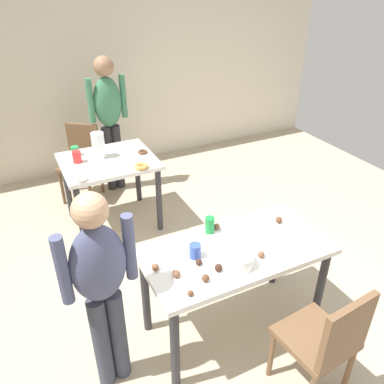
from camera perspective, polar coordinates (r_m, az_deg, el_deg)
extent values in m
plane|color=tan|center=(3.24, 6.02, -17.65)|extent=(6.40, 6.40, 0.00)
cube|color=beige|center=(5.27, -12.54, 17.42)|extent=(6.40, 0.10, 2.60)
cube|color=white|center=(2.66, 6.54, -8.61)|extent=(1.28, 0.64, 0.04)
cylinder|color=#2D2D33|center=(2.57, -2.53, -22.16)|extent=(0.06, 0.06, 0.71)
cylinder|color=#2D2D33|center=(3.06, 18.36, -13.48)|extent=(0.06, 0.06, 0.71)
cylinder|color=#2D2D33|center=(2.90, -6.90, -14.67)|extent=(0.06, 0.06, 0.71)
cylinder|color=#2D2D33|center=(3.34, 12.31, -8.23)|extent=(0.06, 0.06, 0.71)
cube|color=white|center=(3.94, -12.28, 4.45)|extent=(0.91, 0.78, 0.04)
cylinder|color=#2D2D33|center=(3.78, -16.09, -3.86)|extent=(0.06, 0.06, 0.71)
cylinder|color=#2D2D33|center=(3.94, -4.89, -1.16)|extent=(0.06, 0.06, 0.71)
cylinder|color=#2D2D33|center=(4.35, -17.92, 0.55)|extent=(0.06, 0.06, 0.71)
cylinder|color=#2D2D33|center=(4.49, -8.06, 2.76)|extent=(0.06, 0.06, 0.71)
cube|color=brown|center=(2.63, 17.71, -19.83)|extent=(0.44, 0.44, 0.04)
cube|color=brown|center=(2.40, 21.87, -18.70)|extent=(0.38, 0.08, 0.42)
cylinder|color=brown|center=(2.78, 11.66, -22.39)|extent=(0.04, 0.04, 0.41)
cylinder|color=brown|center=(2.96, 16.84, -19.17)|extent=(0.04, 0.04, 0.41)
cylinder|color=brown|center=(2.85, 22.17, -23.10)|extent=(0.04, 0.04, 0.41)
cube|color=brown|center=(4.64, -16.28, 3.78)|extent=(0.56, 0.56, 0.04)
cube|color=brown|center=(4.69, -15.76, 7.26)|extent=(0.33, 0.26, 0.42)
cylinder|color=brown|center=(4.53, -14.84, 0.15)|extent=(0.04, 0.04, 0.41)
cylinder|color=brown|center=(4.68, -18.63, 0.52)|extent=(0.04, 0.04, 0.41)
cylinder|color=brown|center=(4.80, -13.24, 2.13)|extent=(0.04, 0.04, 0.41)
cylinder|color=brown|center=(4.94, -16.87, 2.43)|extent=(0.04, 0.04, 0.41)
cylinder|color=#383D4C|center=(2.65, -13.19, -20.89)|extent=(0.11, 0.11, 0.72)
cylinder|color=#383D4C|center=(2.67, -10.84, -20.10)|extent=(0.11, 0.11, 0.72)
ellipsoid|color=#4C5175|center=(2.23, -13.68, -10.30)|extent=(0.34, 0.23, 0.51)
sphere|color=tan|center=(2.02, -14.86, -2.62)|extent=(0.19, 0.19, 0.19)
cylinder|color=#4C5175|center=(2.17, -18.58, -10.98)|extent=(0.08, 0.08, 0.43)
cylinder|color=#4C5175|center=(2.25, -9.21, -8.08)|extent=(0.08, 0.08, 0.43)
cylinder|color=#28282D|center=(4.81, -10.87, 5.08)|extent=(0.11, 0.11, 0.81)
cylinder|color=#28282D|center=(4.78, -12.11, 4.79)|extent=(0.11, 0.11, 0.81)
ellipsoid|color=#3D7A56|center=(4.55, -12.38, 12.82)|extent=(0.33, 0.22, 0.57)
sphere|color=#997051|center=(4.46, -12.95, 17.68)|extent=(0.22, 0.22, 0.22)
cylinder|color=#3D7A56|center=(4.60, -10.14, 13.77)|extent=(0.07, 0.07, 0.49)
cylinder|color=#3D7A56|center=(4.49, -14.78, 12.88)|extent=(0.07, 0.07, 0.49)
cylinder|color=white|center=(2.49, 7.10, -9.94)|extent=(0.18, 0.18, 0.08)
cylinder|color=#198438|center=(2.75, 2.64, -4.90)|extent=(0.07, 0.07, 0.12)
cube|color=silver|center=(2.79, 17.62, -7.42)|extent=(0.17, 0.02, 0.01)
cylinder|color=#3351B2|center=(2.54, 0.45, -8.69)|extent=(0.08, 0.08, 0.10)
sphere|color=brown|center=(2.94, 12.70, -4.02)|extent=(0.05, 0.05, 0.05)
sphere|color=brown|center=(2.38, 2.00, -12.58)|extent=(0.05, 0.05, 0.05)
sphere|color=brown|center=(2.29, -0.23, -14.74)|extent=(0.04, 0.04, 0.04)
sphere|color=brown|center=(2.81, 3.70, -5.08)|extent=(0.05, 0.05, 0.05)
sphere|color=brown|center=(2.41, -2.33, -11.99)|extent=(0.05, 0.05, 0.05)
sphere|color=brown|center=(2.59, 10.19, -9.07)|extent=(0.05, 0.05, 0.05)
sphere|color=#3D2319|center=(2.45, 3.94, -11.09)|extent=(0.05, 0.05, 0.05)
sphere|color=brown|center=(2.46, -5.46, -10.99)|extent=(0.05, 0.05, 0.05)
sphere|color=#3D2319|center=(2.49, 1.00, -10.32)|extent=(0.04, 0.04, 0.04)
cylinder|color=white|center=(3.95, -13.67, 6.71)|extent=(0.13, 0.13, 0.26)
cylinder|color=red|center=(3.93, -16.65, 5.00)|extent=(0.09, 0.09, 0.12)
cylinder|color=green|center=(4.09, -16.89, 5.83)|extent=(0.08, 0.08, 0.10)
torus|color=brown|center=(4.01, -7.31, 5.90)|extent=(0.10, 0.10, 0.03)
torus|color=white|center=(3.58, -16.13, 1.90)|extent=(0.12, 0.12, 0.04)
torus|color=gold|center=(3.69, -7.52, 3.79)|extent=(0.14, 0.14, 0.04)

